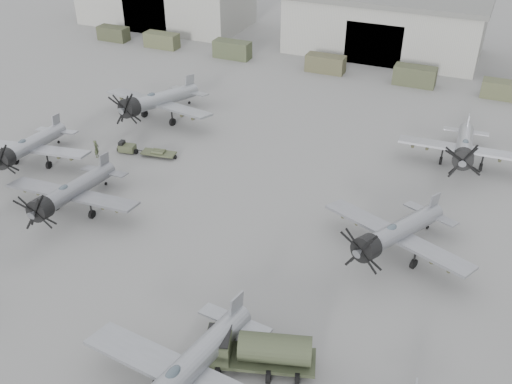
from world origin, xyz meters
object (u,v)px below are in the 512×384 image
Objects in this scene: aircraft_near_1 at (181,376)px; aircraft_mid_1 at (69,193)px; aircraft_far_1 at (464,147)px; ground_crew at (96,149)px; aircraft_mid_2 at (395,233)px; fuel_tanker at (259,349)px; aircraft_far_0 at (156,101)px; tug_trailer at (139,150)px; aircraft_mid_0 at (27,147)px.

aircraft_mid_1 is (-18.68, 13.23, -0.23)m from aircraft_near_1.
aircraft_far_1 reaches higher than ground_crew.
ground_crew is (-31.37, 4.18, -1.36)m from aircraft_mid_2.
aircraft_near_1 is at bearing -141.13° from fuel_tanker.
aircraft_far_0 is 9.98m from ground_crew.
aircraft_mid_1 is at bearing -146.63° from aircraft_far_1.
tug_trailer is 4.29m from ground_crew.
fuel_tanker is (21.61, -8.90, -0.73)m from aircraft_mid_1.
tug_trailer is at bearing 133.76° from aircraft_near_1.
aircraft_mid_0 is 6.58m from ground_crew.
aircraft_mid_1 is at bearing -39.18° from aircraft_mid_0.
aircraft_far_0 reaches higher than ground_crew.
fuel_tanker is 31.92m from ground_crew.
aircraft_far_1 is at bearing 13.07° from aircraft_mid_0.
aircraft_far_1 is (11.43, 35.36, -0.15)m from aircraft_near_1.
aircraft_mid_1 is at bearing -168.41° from ground_crew.
aircraft_mid_0 is 36.17m from aircraft_mid_2.
aircraft_mid_1 is at bearing 150.33° from aircraft_near_1.
aircraft_far_1 is (33.46, 2.90, -0.24)m from aircraft_far_0.
aircraft_far_0 is 2.26× the size of tug_trailer.
aircraft_far_0 reaches higher than aircraft_near_1.
aircraft_mid_0 is 10.82m from tug_trailer.
aircraft_mid_2 is 15.13m from fuel_tanker.
aircraft_mid_0 is at bearing 152.35° from aircraft_near_1.
aircraft_far_1 reaches higher than tug_trailer.
aircraft_near_1 reaches higher than ground_crew.
aircraft_far_1 is at bearing 100.91° from aircraft_mid_2.
fuel_tanker is at bearing -34.69° from aircraft_mid_0.
aircraft_near_1 is 31.76m from tug_trailer.
aircraft_near_1 is at bearing -60.37° from tug_trailer.
aircraft_mid_1 reaches higher than tug_trailer.
aircraft_far_0 reaches higher than fuel_tanker.
aircraft_mid_0 is 15.30m from aircraft_far_0.
aircraft_mid_1 is at bearing 140.59° from fuel_tanker.
fuel_tanker is (-8.50, -31.03, -0.81)m from aircraft_far_1.
fuel_tanker reaches higher than tug_trailer.
aircraft_far_1 is at bearing 32.55° from aircraft_mid_1.
aircraft_mid_1 is 19.52m from aircraft_far_0.
aircraft_far_1 reaches higher than aircraft_mid_0.
fuel_tanker is at bearing -138.96° from ground_crew.
ground_crew is (-4.50, 9.45, -1.29)m from aircraft_mid_1.
ground_crew is (-23.18, 22.68, -1.52)m from aircraft_near_1.
aircraft_far_1 reaches higher than aircraft_mid_1.
aircraft_near_1 is at bearing -39.08° from aircraft_mid_1.
aircraft_near_1 is at bearing -47.18° from aircraft_far_0.
aircraft_near_1 is 1.11× the size of aircraft_mid_1.
ground_crew reaches higher than tug_trailer.
ground_crew is at bearing 127.87° from fuel_tanker.
aircraft_near_1 reaches higher than tug_trailer.
aircraft_far_0 reaches higher than aircraft_mid_2.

